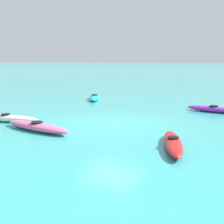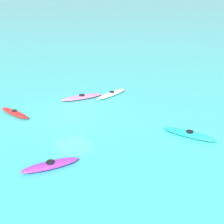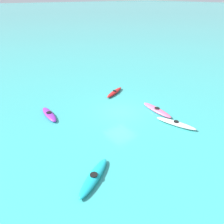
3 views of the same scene
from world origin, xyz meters
name	(u,v)px [view 3 (image 3 of 3)]	position (x,y,z in m)	size (l,w,h in m)	color
ground_plane	(121,112)	(0.00, 0.00, 0.00)	(600.00, 600.00, 0.00)	#38ADA8
kayak_cyan	(94,177)	(6.37, 5.49, 0.16)	(3.23, 2.36, 0.37)	#19B7C6
kayak_red	(115,92)	(-2.03, -3.61, 0.16)	(3.02, 1.80, 0.37)	red
kayak_white	(176,123)	(-2.22, 4.50, 0.16)	(1.66, 3.37, 0.37)	white
kayak_pink	(157,110)	(-2.71, 1.94, 0.16)	(0.92, 3.53, 0.37)	pink
kayak_purple	(49,114)	(5.55, -3.18, 0.16)	(0.89, 3.06, 0.37)	purple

